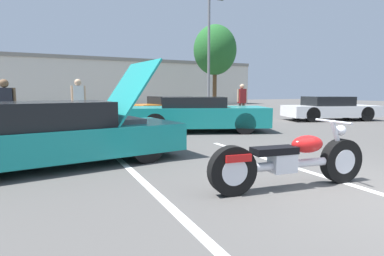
{
  "coord_description": "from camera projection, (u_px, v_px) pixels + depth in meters",
  "views": [
    {
      "loc": [
        -4.0,
        -2.07,
        1.41
      ],
      "look_at": [
        -1.85,
        2.37,
        0.8
      ],
      "focal_mm": 28.0,
      "sensor_mm": 36.0,
      "label": 1
    }
  ],
  "objects": [
    {
      "name": "parking_stripe_foreground",
      "position": [
        149.0,
        187.0,
        4.41
      ],
      "size": [
        0.12,
        5.68,
        0.01
      ],
      "primitive_type": "cube",
      "color": "white",
      "rests_on": "ground"
    },
    {
      "name": "parking_stripe_middle",
      "position": [
        292.0,
        166.0,
        5.61
      ],
      "size": [
        0.12,
        5.68,
        0.01
      ],
      "primitive_type": "cube",
      "color": "white",
      "rests_on": "ground"
    },
    {
      "name": "far_building",
      "position": [
        94.0,
        81.0,
        27.74
      ],
      "size": [
        32.0,
        4.2,
        4.4
      ],
      "color": "beige",
      "rests_on": "ground"
    },
    {
      "name": "light_pole",
      "position": [
        210.0,
        49.0,
        20.57
      ],
      "size": [
        1.21,
        0.28,
        7.87
      ],
      "color": "slate",
      "rests_on": "ground"
    },
    {
      "name": "tree_background",
      "position": [
        215.0,
        50.0,
        23.3
      ],
      "size": [
        3.34,
        3.34,
        6.53
      ],
      "color": "brown",
      "rests_on": "ground"
    },
    {
      "name": "motorcycle",
      "position": [
        290.0,
        161.0,
        4.33
      ],
      "size": [
        2.54,
        0.73,
        0.98
      ],
      "rotation": [
        0.0,
        0.0,
        -0.13
      ],
      "color": "black",
      "rests_on": "ground"
    },
    {
      "name": "show_car_hood_open",
      "position": [
        63.0,
        134.0,
        5.77
      ],
      "size": [
        4.71,
        2.3,
        2.05
      ],
      "rotation": [
        0.0,
        0.0,
        0.12
      ],
      "color": "teal",
      "rests_on": "ground"
    },
    {
      "name": "parked_car_mid_left_row",
      "position": [
        198.0,
        114.0,
        10.5
      ],
      "size": [
        5.05,
        3.43,
        1.21
      ],
      "rotation": [
        0.0,
        0.0,
        -0.38
      ],
      "color": "teal",
      "rests_on": "ground"
    },
    {
      "name": "parked_car_right_row",
      "position": [
        330.0,
        109.0,
        14.56
      ],
      "size": [
        4.7,
        2.96,
        1.16
      ],
      "rotation": [
        0.0,
        0.0,
        -0.31
      ],
      "color": "white",
      "rests_on": "ground"
    },
    {
      "name": "parked_car_mid_right_row",
      "position": [
        172.0,
        108.0,
        15.59
      ],
      "size": [
        4.3,
        2.32,
        1.15
      ],
      "rotation": [
        0.0,
        0.0,
        0.14
      ],
      "color": "orange",
      "rests_on": "ground"
    },
    {
      "name": "spectator_near_motorcycle",
      "position": [
        79.0,
        99.0,
        11.02
      ],
      "size": [
        0.52,
        0.24,
        1.85
      ],
      "color": "#38476B",
      "rests_on": "ground"
    },
    {
      "name": "spectator_by_show_car",
      "position": [
        242.0,
        99.0,
        14.05
      ],
      "size": [
        0.52,
        0.23,
        1.75
      ],
      "color": "brown",
      "rests_on": "ground"
    },
    {
      "name": "spectator_midground",
      "position": [
        5.0,
        105.0,
        7.98
      ],
      "size": [
        0.52,
        0.23,
        1.73
      ],
      "color": "#38476B",
      "rests_on": "ground"
    }
  ]
}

